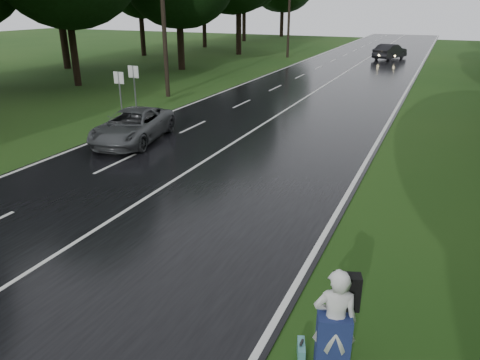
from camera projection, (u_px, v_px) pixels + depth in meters
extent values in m
cube|color=black|center=(288.00, 109.00, 26.46)|extent=(12.00, 140.00, 0.04)
cube|color=silver|center=(288.00, 108.00, 26.45)|extent=(0.12, 140.00, 0.01)
imported|color=#424546|center=(133.00, 126.00, 19.97)|extent=(3.26, 5.40, 1.40)
imported|color=black|center=(390.00, 52.00, 48.76)|extent=(3.23, 5.17, 1.61)
imported|color=silver|center=(335.00, 322.00, 7.36)|extent=(0.84, 0.68, 1.98)
cube|color=navy|center=(333.00, 343.00, 7.52)|extent=(0.64, 0.53, 1.11)
cube|color=black|center=(346.00, 292.00, 7.39)|extent=(0.50, 0.37, 0.63)
cube|color=teal|center=(301.00, 351.00, 7.91)|extent=(0.26, 0.45, 0.31)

